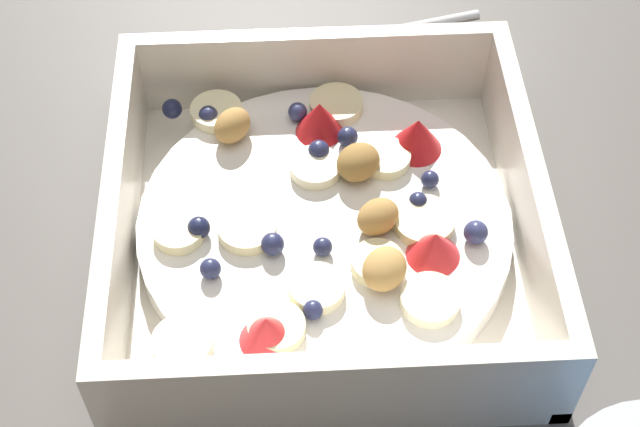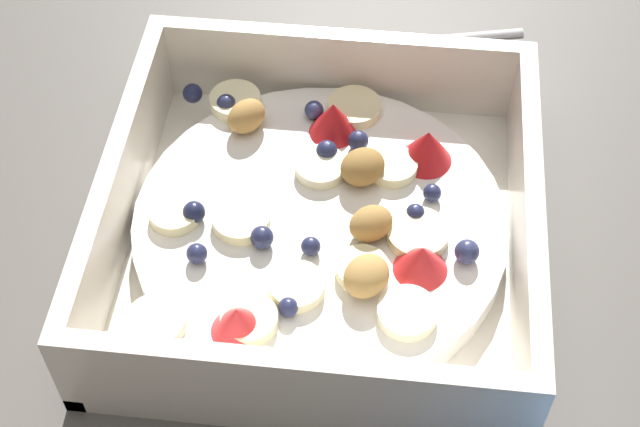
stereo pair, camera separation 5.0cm
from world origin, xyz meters
name	(u,v)px [view 2 (the right image)]	position (x,y,z in m)	size (l,w,h in m)	color
ground_plane	(285,256)	(0.00, 0.00, 0.00)	(2.40, 2.40, 0.00)	#56514C
fruit_bowl	(321,225)	(-0.01, 0.02, 0.02)	(0.23, 0.23, 0.06)	white
spoon	(343,43)	(-0.17, 0.02, 0.00)	(0.06, 0.17, 0.01)	silver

